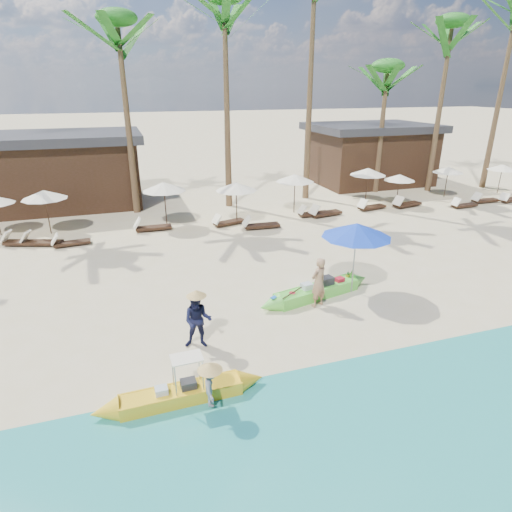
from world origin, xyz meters
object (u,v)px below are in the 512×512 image
object	(u,v)px
tourist	(318,282)
blue_umbrella	(357,230)
green_canoe	(317,291)
yellow_canoe	(181,394)

from	to	relation	value
tourist	blue_umbrella	distance (m)	2.25
green_canoe	tourist	xyz separation A→B (m)	(-0.26, -0.59, 0.64)
green_canoe	blue_umbrella	size ratio (longest dim) A/B	1.99
tourist	blue_umbrella	world-z (taller)	blue_umbrella
green_canoe	tourist	world-z (taller)	tourist
green_canoe	yellow_canoe	distance (m)	6.60
green_canoe	tourist	bearing A→B (deg)	-126.55
yellow_canoe	blue_umbrella	world-z (taller)	blue_umbrella
green_canoe	blue_umbrella	xyz separation A→B (m)	(1.35, -0.04, 2.11)
tourist	blue_umbrella	size ratio (longest dim) A/B	0.67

